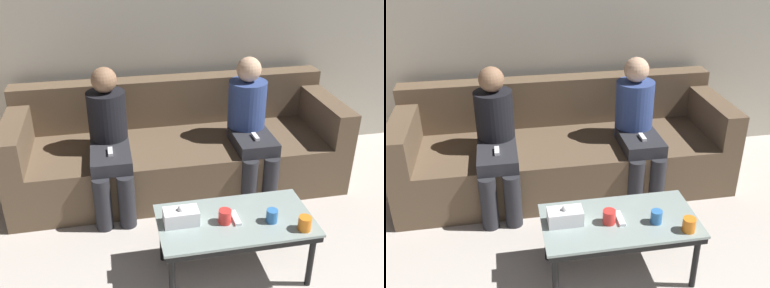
# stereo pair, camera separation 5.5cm
# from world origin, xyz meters

# --- Properties ---
(wall_back) EXTENTS (12.00, 0.06, 2.60)m
(wall_back) POSITION_xyz_m (0.00, 4.14, 1.30)
(wall_back) COLOR #B7B2A3
(wall_back) RESTS_ON ground_plane
(couch) EXTENTS (2.79, 0.96, 0.87)m
(couch) POSITION_xyz_m (0.00, 3.59, 0.31)
(couch) COLOR brown
(couch) RESTS_ON ground_plane
(coffee_table) EXTENTS (0.99, 0.52, 0.43)m
(coffee_table) POSITION_xyz_m (0.16, 2.34, 0.39)
(coffee_table) COLOR #8C9E99
(coffee_table) RESTS_ON ground_plane
(cup_near_left) EXTENTS (0.08, 0.08, 0.09)m
(cup_near_left) POSITION_xyz_m (0.55, 2.16, 0.48)
(cup_near_left) COLOR orange
(cup_near_left) RESTS_ON coffee_table
(cup_near_right) EXTENTS (0.07, 0.07, 0.09)m
(cup_near_right) POSITION_xyz_m (0.38, 2.28, 0.48)
(cup_near_right) COLOR #3372BF
(cup_near_right) RESTS_ON coffee_table
(cup_far_center) EXTENTS (0.08, 0.08, 0.09)m
(cup_far_center) POSITION_xyz_m (0.09, 2.33, 0.48)
(cup_far_center) COLOR red
(cup_far_center) RESTS_ON coffee_table
(tissue_box) EXTENTS (0.22, 0.12, 0.13)m
(tissue_box) POSITION_xyz_m (-0.18, 2.37, 0.48)
(tissue_box) COLOR white
(tissue_box) RESTS_ON coffee_table
(game_remote) EXTENTS (0.04, 0.15, 0.02)m
(game_remote) POSITION_xyz_m (0.16, 2.34, 0.44)
(game_remote) COLOR white
(game_remote) RESTS_ON coffee_table
(seated_person_left_end) EXTENTS (0.31, 0.70, 1.13)m
(seated_person_left_end) POSITION_xyz_m (-0.58, 3.35, 0.60)
(seated_person_left_end) COLOR #28282D
(seated_person_left_end) RESTS_ON ground_plane
(seated_person_mid_left) EXTENTS (0.32, 0.66, 1.14)m
(seated_person_mid_left) POSITION_xyz_m (0.58, 3.38, 0.61)
(seated_person_mid_left) COLOR #28282D
(seated_person_mid_left) RESTS_ON ground_plane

